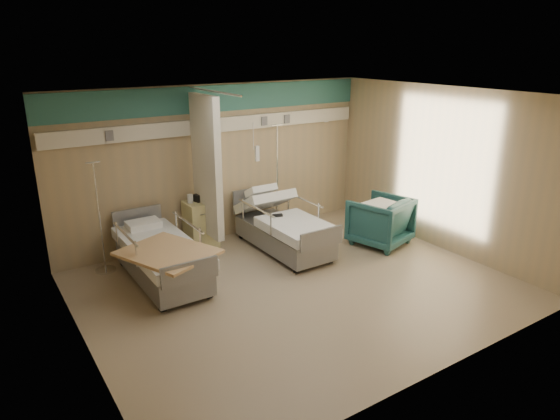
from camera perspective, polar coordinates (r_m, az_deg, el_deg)
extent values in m
cube|color=gray|center=(7.52, 2.09, -8.80)|extent=(6.00, 5.00, 0.00)
cube|color=tan|center=(9.08, -6.97, 5.31)|extent=(6.00, 0.04, 2.80)
cube|color=tan|center=(5.28, 18.14, -5.27)|extent=(6.00, 0.04, 2.80)
cube|color=tan|center=(5.88, -22.43, -3.34)|extent=(0.04, 5.00, 2.80)
cube|color=tan|center=(9.01, 18.04, 4.43)|extent=(0.04, 5.00, 2.80)
cube|color=silver|center=(6.72, 2.37, 12.94)|extent=(6.00, 5.00, 0.04)
cube|color=#2F6E67|center=(8.87, -7.20, 12.53)|extent=(6.00, 0.04, 0.45)
cube|color=silver|center=(8.90, -7.00, 9.64)|extent=(5.88, 0.08, 0.25)
cylinder|color=silver|center=(7.84, -7.70, 13.30)|extent=(0.03, 1.80, 0.03)
cube|color=white|center=(8.36, -8.39, 4.88)|extent=(0.12, 0.90, 2.35)
cube|color=#D5CC85|center=(8.87, -9.04, -1.68)|extent=(0.50, 0.48, 0.85)
imported|color=#1E4B4C|center=(9.09, 11.38, -1.25)|extent=(1.15, 1.17, 0.87)
cube|color=silver|center=(8.93, 11.59, 1.54)|extent=(0.73, 0.67, 0.07)
cylinder|color=silver|center=(9.81, -0.33, -2.00)|extent=(0.36, 0.36, 0.03)
cylinder|color=silver|center=(9.51, -0.34, 3.64)|extent=(0.03, 0.03, 2.03)
cylinder|color=silver|center=(9.30, -0.35, 9.69)|extent=(0.24, 0.03, 0.03)
cylinder|color=silver|center=(8.49, -19.30, -6.48)|extent=(0.32, 0.32, 0.03)
cylinder|color=silver|center=(8.18, -19.93, -0.93)|extent=(0.03, 0.03, 1.77)
cylinder|color=silver|center=(7.95, -20.62, 5.10)|extent=(0.21, 0.03, 0.03)
cube|color=black|center=(8.55, -0.30, -0.62)|extent=(0.19, 0.12, 0.04)
cube|color=tan|center=(7.22, -12.70, -4.76)|extent=(1.40, 1.54, 0.04)
cube|color=black|center=(8.76, -9.02, 1.45)|extent=(0.26, 0.19, 0.13)
cylinder|color=white|center=(8.69, -10.23, 1.29)|extent=(0.10, 0.10, 0.14)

